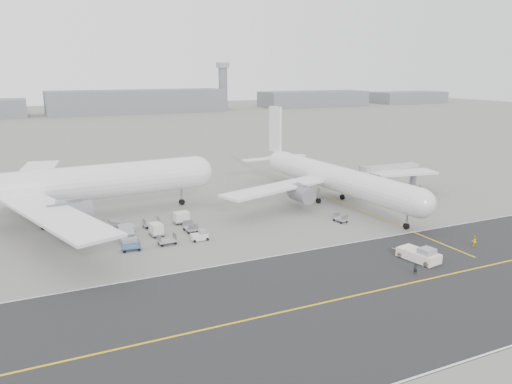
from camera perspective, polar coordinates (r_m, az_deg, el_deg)
name	(u,v)px	position (r m, az deg, el deg)	size (l,w,h in m)	color
ground	(245,255)	(73.82, -1.29, -7.24)	(700.00, 700.00, 0.00)	gray
taxiway	(344,298)	(61.67, 10.01, -11.86)	(220.00, 59.00, 0.03)	#2C2C2F
horizon_buildings	(123,113)	(329.30, -14.98, 8.73)	(520.00, 28.00, 28.00)	slate
control_tower	(223,85)	(352.22, -3.79, 12.11)	(7.00, 7.00, 31.25)	slate
airliner_a	(41,188)	(94.70, -23.39, 0.43)	(65.13, 64.25, 22.46)	white
airliner_b	(332,177)	(102.83, 8.69, 1.69)	(51.66, 52.39, 18.06)	white
pushback_tug	(420,255)	(75.11, 18.19, -6.84)	(3.80, 7.86, 2.21)	white
jet_bridge	(391,172)	(116.55, 15.13, 2.22)	(15.44, 3.44, 5.81)	gray
gse_cluster	(158,236)	(83.73, -11.11, -4.92)	(18.58, 17.93, 2.16)	gray
stray_dolly	(340,222)	(90.73, 9.61, -3.38)	(1.53, 2.49, 1.53)	silver
ground_crew_a	(416,269)	(70.19, 17.77, -8.36)	(0.59, 0.39, 1.61)	black
ground_crew_b	(474,241)	(84.06, 23.66, -5.16)	(0.84, 0.65, 1.72)	yellow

